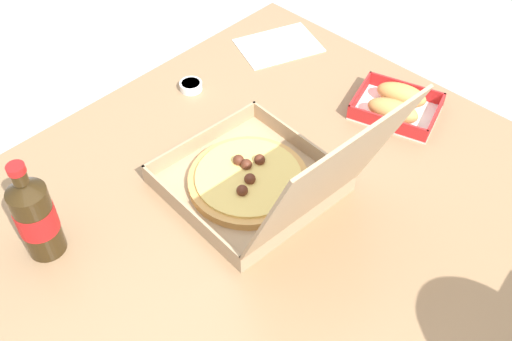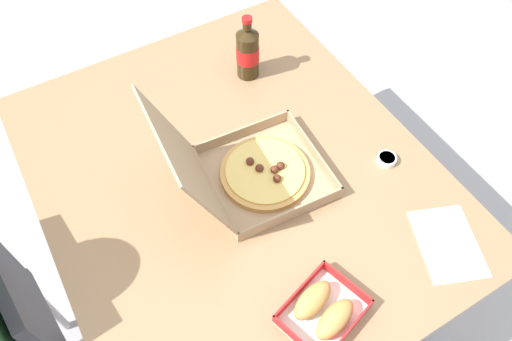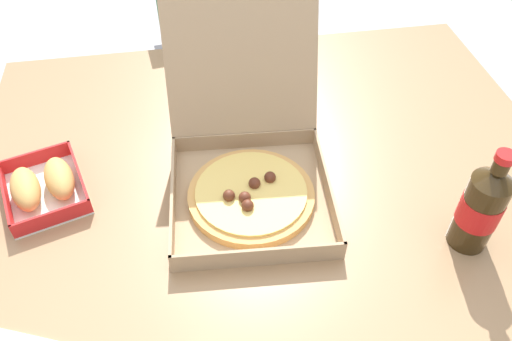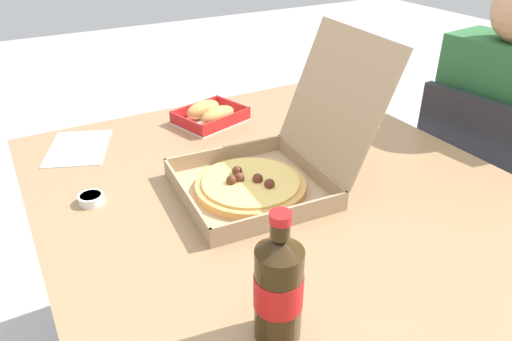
{
  "view_description": "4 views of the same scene",
  "coord_description": "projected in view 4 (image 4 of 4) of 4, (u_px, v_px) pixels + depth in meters",
  "views": [
    {
      "loc": [
        0.55,
        0.54,
        1.66
      ],
      "look_at": [
        -0.07,
        -0.06,
        0.76
      ],
      "focal_mm": 42.22,
      "sensor_mm": 36.0,
      "label": 1
    },
    {
      "loc": [
        -0.72,
        0.35,
        1.86
      ],
      "look_at": [
        -0.06,
        -0.03,
        0.78
      ],
      "focal_mm": 34.12,
      "sensor_mm": 36.0,
      "label": 2
    },
    {
      "loc": [
        -0.16,
        -0.74,
        1.5
      ],
      "look_at": [
        -0.04,
        -0.04,
        0.79
      ],
      "focal_mm": 35.79,
      "sensor_mm": 36.0,
      "label": 3
    },
    {
      "loc": [
        0.77,
        -0.52,
        1.31
      ],
      "look_at": [
        -0.07,
        -0.05,
        0.77
      ],
      "focal_mm": 34.0,
      "sensor_mm": 36.0,
      "label": 4
    }
  ],
  "objects": [
    {
      "name": "pizza_box_open",
      "position": [
        267.0,
        169.0,
        1.1
      ],
      "size": [
        0.35,
        0.45,
        0.34
      ],
      "color": "tan",
      "rests_on": "dining_table"
    },
    {
      "name": "dipping_sauce_cup",
      "position": [
        91.0,
        198.0,
        1.07
      ],
      "size": [
        0.06,
        0.06,
        0.02
      ],
      "color": "white",
      "rests_on": "dining_table"
    },
    {
      "name": "dining_table",
      "position": [
        288.0,
        220.0,
        1.13
      ],
      "size": [
        1.26,
        1.06,
        0.72
      ],
      "color": "#997551",
      "rests_on": "ground_plane"
    },
    {
      "name": "bread_side_box",
      "position": [
        210.0,
        114.0,
        1.45
      ],
      "size": [
        0.2,
        0.23,
        0.06
      ],
      "color": "white",
      "rests_on": "dining_table"
    },
    {
      "name": "cola_bottle",
      "position": [
        278.0,
        287.0,
        0.71
      ],
      "size": [
        0.07,
        0.07,
        0.22
      ],
      "color": "#33230F",
      "rests_on": "dining_table"
    },
    {
      "name": "diner_person",
      "position": [
        505.0,
        131.0,
        1.5
      ],
      "size": [
        0.38,
        0.43,
        1.15
      ],
      "color": "#333847",
      "rests_on": "ground_plane"
    },
    {
      "name": "paper_menu",
      "position": [
        78.0,
        148.0,
        1.31
      ],
      "size": [
        0.25,
        0.22,
        0.0
      ],
      "primitive_type": "cube",
      "rotation": [
        0.0,
        0.0,
        -0.38
      ],
      "color": "white",
      "rests_on": "dining_table"
    },
    {
      "name": "chair",
      "position": [
        479.0,
        193.0,
        1.57
      ],
      "size": [
        0.44,
        0.44,
        0.83
      ],
      "color": "#232328",
      "rests_on": "ground_plane"
    }
  ]
}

